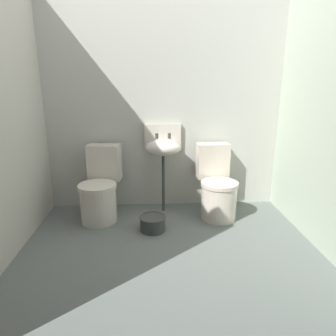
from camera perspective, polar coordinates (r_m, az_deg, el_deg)
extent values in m
cube|color=slate|center=(2.78, 0.33, -16.49)|extent=(3.07, 2.63, 0.08)
cube|color=beige|center=(3.51, -0.82, 12.17)|extent=(3.07, 0.10, 2.43)
cube|color=beige|center=(2.89, 29.25, 9.34)|extent=(0.10, 2.43, 2.43)
cylinder|color=silver|center=(3.32, -13.02, -6.78)|extent=(0.43, 0.43, 0.38)
cylinder|color=silver|center=(3.24, -13.25, -3.35)|extent=(0.45, 0.45, 0.04)
cube|color=silver|center=(3.47, -11.92, 1.09)|extent=(0.38, 0.23, 0.40)
cylinder|color=beige|center=(3.35, 9.56, -6.38)|extent=(0.41, 0.41, 0.38)
cylinder|color=beige|center=(3.27, 9.73, -2.98)|extent=(0.43, 0.43, 0.04)
cube|color=beige|center=(3.50, 8.43, 1.39)|extent=(0.37, 0.21, 0.40)
cylinder|color=#3C423D|center=(3.45, -0.87, -2.95)|extent=(0.04, 0.04, 0.66)
ellipsoid|color=silver|center=(3.34, -0.90, 3.88)|extent=(0.40, 0.32, 0.18)
cube|color=silver|center=(3.48, -1.01, 6.06)|extent=(0.42, 0.04, 0.28)
cylinder|color=#3C423D|center=(3.37, -2.14, 6.07)|extent=(0.04, 0.04, 0.06)
cylinder|color=#3C423D|center=(3.38, 0.25, 6.10)|extent=(0.04, 0.04, 0.06)
cylinder|color=#3C423D|center=(3.10, -2.92, -10.46)|extent=(0.25, 0.25, 0.14)
torus|color=#433C36|center=(3.07, -2.94, -9.27)|extent=(0.27, 0.27, 0.02)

